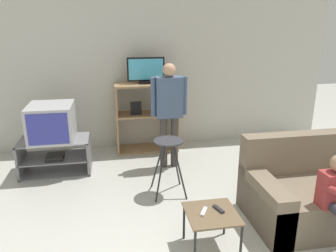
{
  "coord_description": "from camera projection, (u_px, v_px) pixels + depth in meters",
  "views": [
    {
      "loc": [
        -0.67,
        -1.47,
        2.08
      ],
      "look_at": [
        0.0,
        2.23,
        0.9
      ],
      "focal_mm": 35.0,
      "sensor_mm": 36.0,
      "label": 1
    }
  ],
  "objects": [
    {
      "name": "television_flat",
      "position": [
        146.0,
        71.0,
        5.28
      ],
      "size": [
        0.61,
        0.2,
        0.42
      ],
      "color": "black",
      "rests_on": "media_shelf"
    },
    {
      "name": "wall_back",
      "position": [
        148.0,
        71.0,
        5.55
      ],
      "size": [
        6.4,
        0.06,
        2.6
      ],
      "color": "beige",
      "rests_on": "ground_plane"
    },
    {
      "name": "folding_stool",
      "position": [
        168.0,
        150.0,
        4.03
      ],
      "size": [
        0.41,
        0.42,
        0.72
      ],
      "color": "black",
      "rests_on": "ground_plane"
    },
    {
      "name": "person_standing_adult",
      "position": [
        169.0,
        106.0,
        4.72
      ],
      "size": [
        0.53,
        0.2,
        1.55
      ],
      "color": "#3D3833",
      "rests_on": "ground_plane"
    },
    {
      "name": "tv_stand",
      "position": [
        56.0,
        156.0,
        4.75
      ],
      "size": [
        0.97,
        0.55,
        0.49
      ],
      "color": "slate",
      "rests_on": "ground_plane"
    },
    {
      "name": "remote_control_black",
      "position": [
        218.0,
        209.0,
        3.07
      ],
      "size": [
        0.08,
        0.15,
        0.02
      ],
      "primitive_type": "cube",
      "rotation": [
        0.0,
        0.0,
        0.31
      ],
      "color": "#232328",
      "rests_on": "snack_table"
    },
    {
      "name": "snack_table",
      "position": [
        212.0,
        217.0,
        3.04
      ],
      "size": [
        0.47,
        0.47,
        0.41
      ],
      "color": "brown",
      "rests_on": "ground_plane"
    },
    {
      "name": "remote_control_white",
      "position": [
        204.0,
        211.0,
        3.03
      ],
      "size": [
        0.1,
        0.14,
        0.02
      ],
      "primitive_type": "cube",
      "rotation": [
        0.0,
        0.0,
        -0.52
      ],
      "color": "silver",
      "rests_on": "snack_table"
    },
    {
      "name": "television_main",
      "position": [
        52.0,
        122.0,
        4.61
      ],
      "size": [
        0.6,
        0.66,
        0.51
      ],
      "color": "#B2B2B7",
      "rests_on": "tv_stand"
    },
    {
      "name": "couch",
      "position": [
        314.0,
        193.0,
        3.6
      ],
      "size": [
        1.46,
        0.93,
        0.89
      ],
      "color": "#756651",
      "rests_on": "ground_plane"
    },
    {
      "name": "media_shelf",
      "position": [
        147.0,
        117.0,
        5.48
      ],
      "size": [
        1.02,
        0.44,
        1.14
      ],
      "color": "#9E7A51",
      "rests_on": "ground_plane"
    }
  ]
}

